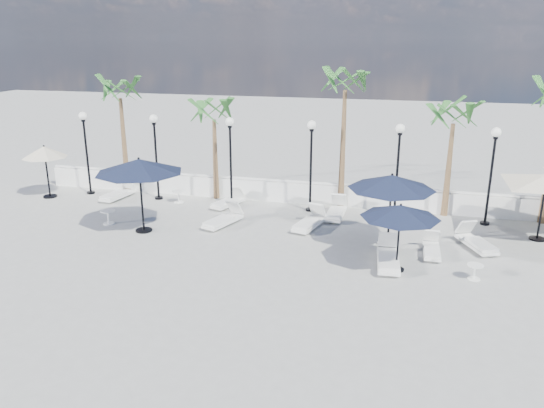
% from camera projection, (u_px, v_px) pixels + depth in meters
% --- Properties ---
extents(ground, '(100.00, 100.00, 0.00)m').
position_uv_depth(ground, '(272.00, 274.00, 16.53)').
color(ground, gray).
rests_on(ground, ground).
extents(balustrade, '(26.00, 0.30, 1.01)m').
position_uv_depth(balustrade, '(314.00, 194.00, 23.32)').
color(balustrade, white).
rests_on(balustrade, ground).
extents(lamppost_0, '(0.36, 0.36, 3.84)m').
position_uv_depth(lamppost_0, '(85.00, 141.00, 24.27)').
color(lamppost_0, black).
rests_on(lamppost_0, ground).
extents(lamppost_1, '(0.36, 0.36, 3.84)m').
position_uv_depth(lamppost_1, '(155.00, 145.00, 23.45)').
color(lamppost_1, black).
rests_on(lamppost_1, ground).
extents(lamppost_2, '(0.36, 0.36, 3.84)m').
position_uv_depth(lamppost_2, '(230.00, 149.00, 22.62)').
color(lamppost_2, black).
rests_on(lamppost_2, ground).
extents(lamppost_3, '(0.36, 0.36, 3.84)m').
position_uv_depth(lamppost_3, '(311.00, 153.00, 21.79)').
color(lamppost_3, black).
rests_on(lamppost_3, ground).
extents(lamppost_4, '(0.36, 0.36, 3.84)m').
position_uv_depth(lamppost_4, '(398.00, 158.00, 20.96)').
color(lamppost_4, black).
rests_on(lamppost_4, ground).
extents(lamppost_5, '(0.36, 0.36, 3.84)m').
position_uv_depth(lamppost_5, '(492.00, 163.00, 20.14)').
color(lamppost_5, black).
rests_on(lamppost_5, ground).
extents(palm_0, '(2.60, 2.60, 5.50)m').
position_uv_depth(palm_0, '(120.00, 95.00, 24.05)').
color(palm_0, brown).
rests_on(palm_0, ground).
extents(palm_1, '(2.60, 2.60, 4.70)m').
position_uv_depth(palm_1, '(214.00, 116.00, 23.22)').
color(palm_1, brown).
rests_on(palm_1, ground).
extents(palm_2, '(2.60, 2.60, 6.10)m').
position_uv_depth(palm_2, '(345.00, 87.00, 21.46)').
color(palm_2, brown).
rests_on(palm_2, ground).
extents(palm_3, '(2.60, 2.60, 4.90)m').
position_uv_depth(palm_3, '(454.00, 120.00, 20.79)').
color(palm_3, brown).
rests_on(palm_3, ground).
extents(lounger_0, '(0.89, 1.99, 0.72)m').
position_uv_depth(lounger_0, '(118.00, 194.00, 24.16)').
color(lounger_0, silver).
rests_on(lounger_0, ground).
extents(lounger_1, '(1.21, 2.05, 0.73)m').
position_uv_depth(lounger_1, '(223.00, 219.00, 20.72)').
color(lounger_1, silver).
rests_on(lounger_1, ground).
extents(lounger_2, '(1.14, 1.90, 0.68)m').
position_uv_depth(lounger_2, '(228.00, 201.00, 23.05)').
color(lounger_2, silver).
rests_on(lounger_2, ground).
extents(lounger_3, '(0.69, 1.99, 0.74)m').
position_uv_depth(lounger_3, '(336.00, 212.00, 21.64)').
color(lounger_3, silver).
rests_on(lounger_3, ground).
extents(lounger_4, '(1.08, 2.06, 0.74)m').
position_uv_depth(lounger_4, '(309.00, 222.00, 20.41)').
color(lounger_4, silver).
rests_on(lounger_4, ground).
extents(lounger_5, '(0.84, 2.16, 0.79)m').
position_uv_depth(lounger_5, '(388.00, 258.00, 17.04)').
color(lounger_5, silver).
rests_on(lounger_5, ground).
extents(lounger_7, '(0.57, 1.68, 0.62)m').
position_uv_depth(lounger_7, '(432.00, 249.00, 17.93)').
color(lounger_7, silver).
rests_on(lounger_7, ground).
extents(lounger_8, '(1.36, 2.03, 0.73)m').
position_uv_depth(lounger_8, '(476.00, 242.00, 18.45)').
color(lounger_8, silver).
rests_on(lounger_8, ground).
extents(side_table_0, '(0.58, 0.58, 0.57)m').
position_uv_depth(side_table_0, '(108.00, 216.00, 20.85)').
color(side_table_0, silver).
rests_on(side_table_0, ground).
extents(side_table_1, '(0.56, 0.56, 0.54)m').
position_uv_depth(side_table_1, '(178.00, 196.00, 23.56)').
color(side_table_1, silver).
rests_on(side_table_1, ground).
extents(side_table_2, '(0.49, 0.49, 0.48)m').
position_uv_depth(side_table_2, '(475.00, 271.00, 16.06)').
color(side_table_2, silver).
rests_on(side_table_2, ground).
extents(parasol_navy_left, '(3.25, 3.25, 2.87)m').
position_uv_depth(parasol_navy_left, '(139.00, 166.00, 19.41)').
color(parasol_navy_left, black).
rests_on(parasol_navy_left, ground).
extents(parasol_navy_mid, '(2.99, 2.99, 2.68)m').
position_uv_depth(parasol_navy_mid, '(392.00, 183.00, 17.90)').
color(parasol_navy_mid, black).
rests_on(parasol_navy_mid, ground).
extents(parasol_navy_right, '(2.47, 2.47, 2.21)m').
position_uv_depth(parasol_navy_right, '(400.00, 212.00, 16.21)').
color(parasol_navy_right, black).
rests_on(parasol_navy_right, ground).
extents(parasol_cream_small, '(1.99, 1.99, 2.44)m').
position_uv_depth(parasol_cream_small, '(45.00, 153.00, 23.85)').
color(parasol_cream_small, black).
rests_on(parasol_cream_small, ground).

